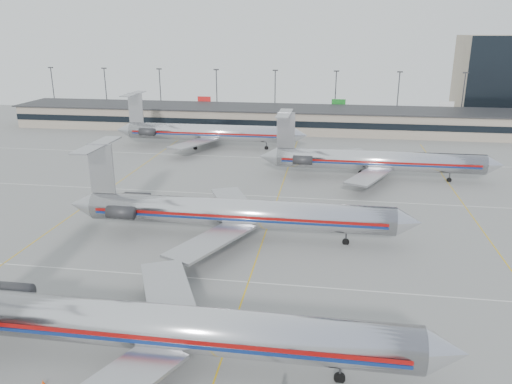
# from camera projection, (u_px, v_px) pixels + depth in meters

# --- Properties ---
(ground) EXTENTS (260.00, 260.00, 0.00)m
(ground) POSITION_uv_depth(u_px,v_px,m) (231.00, 334.00, 46.32)
(ground) COLOR gray
(ground) RESTS_ON ground
(apron_markings) EXTENTS (160.00, 0.15, 0.02)m
(apron_markings) POSITION_uv_depth(u_px,v_px,m) (248.00, 282.00, 55.70)
(apron_markings) COLOR silver
(apron_markings) RESTS_ON ground
(terminal) EXTENTS (162.00, 17.00, 6.25)m
(terminal) POSITION_uv_depth(u_px,v_px,m) (301.00, 119.00, 137.32)
(terminal) COLOR gray
(terminal) RESTS_ON ground
(light_mast_row) EXTENTS (163.60, 0.40, 15.28)m
(light_mast_row) POSITION_uv_depth(u_px,v_px,m) (305.00, 93.00, 148.80)
(light_mast_row) COLOR #38383D
(light_mast_row) RESTS_ON ground
(distant_building) EXTENTS (30.00, 20.00, 25.00)m
(distant_building) POSITION_uv_depth(u_px,v_px,m) (510.00, 78.00, 153.65)
(distant_building) COLOR tan
(distant_building) RESTS_ON ground
(jet_foreground) EXTENTS (48.31, 28.45, 12.64)m
(jet_foreground) POSITION_uv_depth(u_px,v_px,m) (152.00, 326.00, 41.10)
(jet_foreground) COLOR silver
(jet_foreground) RESTS_ON ground
(jet_second_row) EXTENTS (47.67, 28.07, 12.48)m
(jet_second_row) POSITION_uv_depth(u_px,v_px,m) (231.00, 212.00, 66.51)
(jet_second_row) COLOR silver
(jet_second_row) RESTS_ON ground
(jet_third_row) EXTENTS (44.70, 27.49, 12.22)m
(jet_third_row) POSITION_uv_depth(u_px,v_px,m) (373.00, 160.00, 93.02)
(jet_third_row) COLOR silver
(jet_third_row) RESTS_ON ground
(jet_back_row) EXTENTS (46.15, 28.39, 12.62)m
(jet_back_row) POSITION_uv_depth(u_px,v_px,m) (206.00, 132.00, 117.58)
(jet_back_row) COLOR silver
(jet_back_row) RESTS_ON ground
(cone_left) EXTENTS (0.54, 0.54, 0.56)m
(cone_left) POSITION_uv_depth(u_px,v_px,m) (43.00, 383.00, 39.43)
(cone_left) COLOR #FF4E08
(cone_left) RESTS_ON ground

